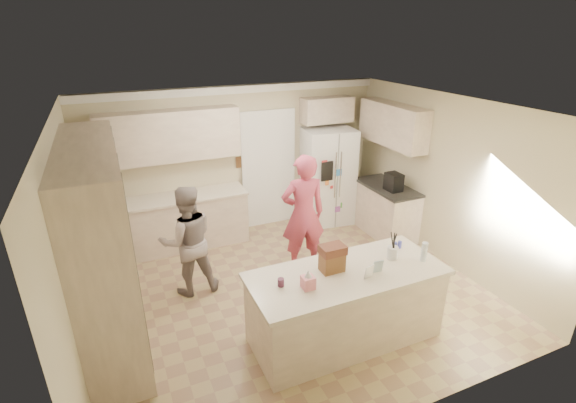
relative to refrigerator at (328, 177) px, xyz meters
name	(u,v)px	position (x,y,z in m)	size (l,w,h in m)	color
floor	(291,293)	(-1.60, -1.91, -0.91)	(5.20, 4.60, 0.02)	#9E8A5C
ceiling	(292,108)	(-1.60, -1.91, 1.71)	(5.20, 4.60, 0.02)	white
wall_back	(238,160)	(-1.60, 0.40, 0.40)	(5.20, 0.02, 2.60)	beige
wall_front	(405,311)	(-1.60, -4.22, 0.40)	(5.20, 0.02, 2.60)	beige
wall_left	(70,248)	(-4.21, -1.91, 0.40)	(0.02, 4.60, 2.60)	beige
wall_right	(446,181)	(1.01, -1.91, 0.40)	(0.02, 4.60, 2.60)	beige
crown_back	(236,90)	(-1.60, 0.35, 1.63)	(5.20, 0.08, 0.12)	white
pantry_bank	(103,245)	(-3.90, -1.71, 0.28)	(0.60, 2.60, 2.35)	beige
back_base_cab	(181,223)	(-2.75, 0.09, -0.46)	(2.20, 0.60, 0.88)	beige
back_countertop	(178,198)	(-2.75, 0.08, 0.00)	(2.24, 0.63, 0.04)	beige
back_upper_cab	(170,136)	(-2.75, 0.22, 1.00)	(2.20, 0.35, 0.80)	beige
doorway_opening	(268,170)	(-1.05, 0.37, 0.15)	(0.90, 0.06, 2.10)	black
doorway_casing	(269,171)	(-1.05, 0.34, 0.15)	(1.02, 0.03, 2.22)	white
wall_frame_upper	(239,147)	(-1.58, 0.36, 0.65)	(0.15, 0.02, 0.20)	brown
wall_frame_lower	(240,162)	(-1.58, 0.36, 0.38)	(0.15, 0.02, 0.20)	brown
refrigerator	(328,177)	(0.00, 0.00, 0.00)	(0.90, 0.70, 1.80)	white
fridge_seam	(337,183)	(0.00, -0.35, 0.00)	(0.01, 0.02, 1.78)	gray
fridge_dispenser	(327,171)	(-0.22, -0.36, 0.25)	(0.22, 0.03, 0.35)	black
fridge_handle_l	(335,175)	(-0.05, -0.37, 0.15)	(0.02, 0.02, 0.85)	silver
fridge_handle_r	(340,175)	(0.05, -0.37, 0.15)	(0.02, 0.02, 0.85)	silver
over_fridge_cab	(327,110)	(0.05, 0.22, 1.20)	(0.95, 0.35, 0.45)	beige
right_base_cab	(386,211)	(0.70, -0.91, -0.46)	(0.60, 1.20, 0.88)	beige
right_countertop	(388,187)	(0.69, -0.91, 0.00)	(0.63, 1.24, 0.04)	#2D2B28
right_upper_cab	(393,125)	(0.83, -0.71, 1.05)	(0.35, 1.50, 0.70)	beige
coffee_maker	(394,182)	(0.65, -1.11, 0.17)	(0.22, 0.28, 0.30)	black
island_base	(345,307)	(-1.40, -3.01, -0.46)	(2.20, 0.90, 0.88)	beige
island_top	(347,274)	(-1.40, -3.01, 0.00)	(2.28, 0.96, 0.05)	beige
utensil_crock	(392,253)	(-0.75, -2.96, 0.10)	(0.13, 0.13, 0.15)	white
tissue_box	(308,282)	(-1.95, -3.11, 0.10)	(0.13, 0.13, 0.14)	pink
tissue_plume	(308,273)	(-1.95, -3.11, 0.20)	(0.08, 0.08, 0.08)	white
dollhouse_body	(332,262)	(-1.55, -2.91, 0.14)	(0.26, 0.18, 0.22)	brown
dollhouse_roof	(333,250)	(-1.55, -2.91, 0.30)	(0.28, 0.20, 0.10)	#592D1E
jam_jar	(281,282)	(-2.20, -2.96, 0.07)	(0.07, 0.07, 0.09)	#59263F
greeting_card_a	(369,272)	(-1.25, -3.21, 0.11)	(0.12, 0.01, 0.16)	white
greeting_card_b	(378,267)	(-1.10, -3.16, 0.11)	(0.12, 0.01, 0.16)	silver
water_bottle	(424,252)	(-0.45, -3.16, 0.14)	(0.07, 0.07, 0.24)	silver
shaker_salt	(395,246)	(-0.58, -2.79, 0.07)	(0.05, 0.05, 0.09)	#393EA4
shaker_pepper	(400,245)	(-0.51, -2.79, 0.07)	(0.05, 0.05, 0.09)	#393EA4
teen_boy	(188,241)	(-2.87, -1.28, -0.11)	(0.77, 0.60, 1.59)	gray
teen_girl	(303,214)	(-1.17, -1.37, 0.02)	(0.67, 0.44, 1.84)	#C43A49
fridge_magnets	(337,183)	(0.00, -0.36, 0.00)	(0.76, 0.02, 1.44)	tan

